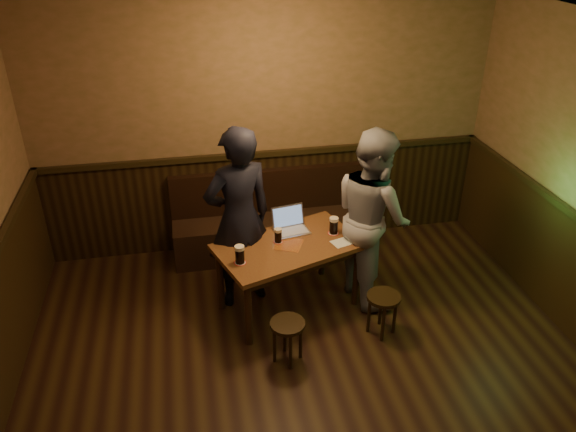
# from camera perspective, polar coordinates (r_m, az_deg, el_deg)

# --- Properties ---
(room) EXTENTS (5.04, 6.04, 2.84)m
(room) POSITION_cam_1_polar(r_m,az_deg,el_deg) (3.89, 4.48, -7.97)
(room) COLOR black
(room) RESTS_ON ground
(bench) EXTENTS (2.20, 0.50, 0.95)m
(bench) POSITION_cam_1_polar(r_m,az_deg,el_deg) (6.45, -1.79, -1.09)
(bench) COLOR black
(bench) RESTS_ON ground
(pub_table) EXTENTS (1.52, 1.16, 0.73)m
(pub_table) POSITION_cam_1_polar(r_m,az_deg,el_deg) (5.38, 0.07, -3.76)
(pub_table) COLOR #602B1B
(pub_table) RESTS_ON ground
(stool_left) EXTENTS (0.31, 0.31, 0.41)m
(stool_left) POSITION_cam_1_polar(r_m,az_deg,el_deg) (4.93, -0.04, -11.52)
(stool_left) COLOR black
(stool_left) RESTS_ON ground
(stool_right) EXTENTS (0.38, 0.38, 0.42)m
(stool_right) POSITION_cam_1_polar(r_m,az_deg,el_deg) (5.29, 9.64, -8.72)
(stool_right) COLOR black
(stool_right) RESTS_ON ground
(pint_left) EXTENTS (0.11, 0.11, 0.18)m
(pint_left) POSITION_cam_1_polar(r_m,az_deg,el_deg) (5.04, -4.92, -3.91)
(pint_left) COLOR #AF1E15
(pint_left) RESTS_ON pub_table
(pint_mid) EXTENTS (0.09, 0.09, 0.15)m
(pint_mid) POSITION_cam_1_polar(r_m,az_deg,el_deg) (5.33, -1.01, -1.99)
(pint_mid) COLOR #AF1E15
(pint_mid) RESTS_ON pub_table
(pint_right) EXTENTS (0.11, 0.11, 0.18)m
(pint_right) POSITION_cam_1_polar(r_m,az_deg,el_deg) (5.49, 4.67, -0.97)
(pint_right) COLOR #AF1E15
(pint_right) RESTS_ON pub_table
(laptop) EXTENTS (0.37, 0.32, 0.23)m
(laptop) POSITION_cam_1_polar(r_m,az_deg,el_deg) (5.54, 0.22, -0.88)
(laptop) COLOR silver
(laptop) RESTS_ON pub_table
(menu) EXTENTS (0.25, 0.21, 0.00)m
(menu) POSITION_cam_1_polar(r_m,az_deg,el_deg) (5.39, 5.63, -2.65)
(menu) COLOR silver
(menu) RESTS_ON pub_table
(person_suit) EXTENTS (0.78, 0.62, 1.86)m
(person_suit) POSITION_cam_1_polar(r_m,az_deg,el_deg) (5.36, -5.01, -0.28)
(person_suit) COLOR black
(person_suit) RESTS_ON ground
(person_grey) EXTENTS (0.83, 0.98, 1.79)m
(person_grey) POSITION_cam_1_polar(r_m,az_deg,el_deg) (5.52, 8.54, 0.02)
(person_grey) COLOR gray
(person_grey) RESTS_ON ground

